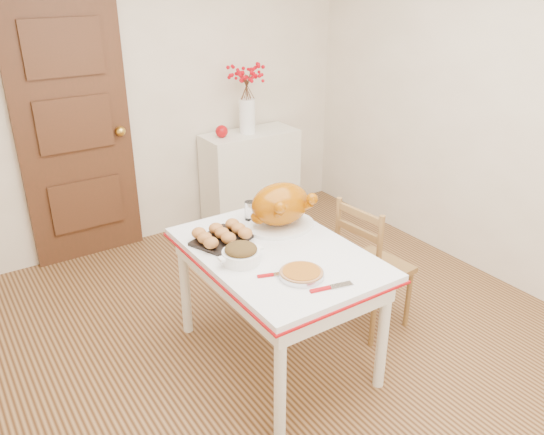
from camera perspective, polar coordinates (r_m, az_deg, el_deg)
floor at (r=3.51m, az=2.95°, el=-13.34°), size 3.50×4.00×0.00m
wall_back at (r=4.62m, az=-11.90°, el=12.74°), size 3.50×0.00×2.50m
wall_right at (r=4.18m, az=23.41°, el=10.04°), size 0.00×4.00×2.50m
door_back at (r=4.44m, az=-19.93°, el=8.40°), size 0.85×0.06×2.06m
sideboard at (r=4.97m, az=-2.26°, el=4.16°), size 0.85×0.38×0.85m
kitchen_table at (r=3.23m, az=0.50°, el=-9.15°), size 0.84×1.22×0.73m
chair_oak at (r=3.54m, az=10.58°, el=-4.82°), size 0.43×0.43×0.89m
berry_vase at (r=4.76m, az=-2.64°, el=12.39°), size 0.32×0.32×0.61m
apple at (r=4.70m, az=-5.28°, el=8.95°), size 0.11×0.11×0.11m
turkey_platter at (r=3.25m, az=0.89°, el=1.18°), size 0.48×0.41×0.27m
pumpkin_pie at (r=2.78m, az=3.10°, el=-5.80°), size 0.25×0.25×0.05m
stuffing_dish at (r=2.90m, az=-3.26°, el=-3.78°), size 0.29×0.24×0.10m
rolls_tray at (r=3.13m, az=-5.24°, el=-1.79°), size 0.38×0.34×0.08m
pie_server at (r=2.71m, az=6.21°, el=-7.23°), size 0.24×0.11×0.01m
carving_knife at (r=2.80m, az=0.80°, el=-5.88°), size 0.24×0.13×0.01m
drinking_glass at (r=3.39m, az=-2.31°, el=0.73°), size 0.08×0.08×0.12m
shaker_pair at (r=3.49m, az=0.76°, el=1.29°), size 0.10×0.05×0.09m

